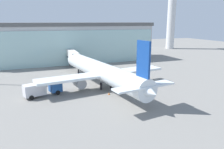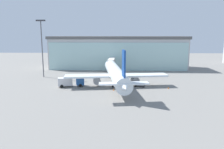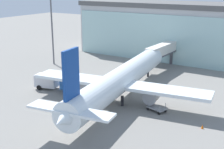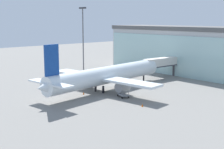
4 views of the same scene
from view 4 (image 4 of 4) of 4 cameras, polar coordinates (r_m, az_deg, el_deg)
ground at (r=66.72m, az=-5.54°, el=-3.92°), size 240.00×240.00×0.00m
terminal_building at (r=95.49m, az=15.15°, el=4.28°), size 59.68×15.92×13.99m
jet_bridge at (r=87.38m, az=9.25°, el=2.15°), size 2.80×13.07×5.58m
apron_light_mast at (r=97.34m, az=-5.33°, el=7.41°), size 3.20×0.40×19.68m
airplane at (r=70.47m, az=-1.15°, el=-0.19°), size 29.57×37.90×11.47m
catering_truck at (r=80.24m, az=-8.11°, el=-0.51°), size 7.62×3.97×2.65m
baggage_cart at (r=65.24m, az=2.03°, el=-3.75°), size 3.15×2.37×1.50m
safety_cone_nose at (r=67.98m, az=-5.20°, el=-3.41°), size 0.36×0.36×0.55m
safety_cone_wingtip at (r=58.62m, az=5.57°, el=-5.62°), size 0.36×0.36×0.55m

